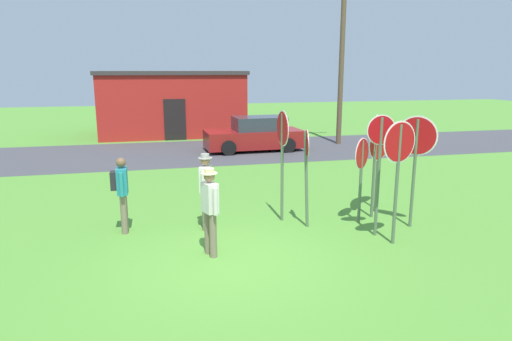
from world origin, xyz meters
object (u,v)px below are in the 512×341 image
at_px(stop_sign_tallest, 376,147).
at_px(stop_sign_low_front, 282,145).
at_px(stop_sign_rear_left, 307,163).
at_px(person_in_dark_shirt, 210,207).
at_px(person_in_blue, 206,187).
at_px(parked_car_on_street, 255,135).
at_px(stop_sign_leaning_right, 398,160).
at_px(stop_sign_rear_right, 380,157).
at_px(stop_sign_nearest, 361,166).
at_px(stop_sign_center_cluster, 378,153).
at_px(stop_sign_leaning_left, 416,151).
at_px(utility_pole, 342,49).
at_px(person_in_teal, 122,189).

distance_m(stop_sign_tallest, stop_sign_low_front, 2.25).
height_order(stop_sign_rear_left, person_in_dark_shirt, stop_sign_rear_left).
bearing_deg(person_in_dark_shirt, stop_sign_tallest, 18.57).
relative_size(stop_sign_tallest, person_in_blue, 1.45).
bearing_deg(stop_sign_low_front, parked_car_on_street, 80.41).
distance_m(stop_sign_leaning_right, stop_sign_rear_left, 2.03).
bearing_deg(stop_sign_rear_right, stop_sign_tallest, 65.73).
distance_m(stop_sign_rear_right, stop_sign_low_front, 2.24).
height_order(stop_sign_nearest, person_in_blue, stop_sign_nearest).
bearing_deg(stop_sign_center_cluster, stop_sign_leaning_right, -109.62).
bearing_deg(parked_car_on_street, stop_sign_leaning_left, -83.79).
bearing_deg(utility_pole, stop_sign_rear_left, -117.16).
bearing_deg(stop_sign_rear_left, person_in_dark_shirt, -154.24).
bearing_deg(stop_sign_leaning_left, stop_sign_leaning_right, -137.67).
height_order(stop_sign_tallest, stop_sign_rear_left, stop_sign_tallest).
bearing_deg(stop_sign_rear_right, parked_car_on_street, 90.52).
bearing_deg(person_in_blue, stop_sign_tallest, -1.59).
bearing_deg(stop_sign_rear_left, person_in_blue, 170.31).
bearing_deg(stop_sign_leaning_right, stop_sign_leaning_left, 42.33).
height_order(utility_pole, stop_sign_leaning_left, utility_pole).
bearing_deg(stop_sign_low_front, stop_sign_rear_right, -40.07).
height_order(person_in_blue, person_in_teal, person_in_blue).
distance_m(stop_sign_leaning_right, person_in_teal, 5.90).
xyz_separation_m(person_in_blue, person_in_teal, (-1.82, 0.22, -0.00)).
distance_m(utility_pole, person_in_blue, 13.61).
bearing_deg(stop_sign_leaning_left, stop_sign_rear_right, -163.01).
distance_m(stop_sign_rear_right, person_in_dark_shirt, 3.74).
height_order(utility_pole, parked_car_on_street, utility_pole).
height_order(parked_car_on_street, stop_sign_nearest, stop_sign_nearest).
relative_size(utility_pole, stop_sign_nearest, 4.26).
bearing_deg(person_in_dark_shirt, parked_car_on_street, 72.44).
xyz_separation_m(utility_pole, person_in_dark_shirt, (-7.96, -12.06, -3.52)).
relative_size(stop_sign_rear_left, person_in_teal, 1.34).
height_order(stop_sign_center_cluster, person_in_blue, stop_sign_center_cluster).
height_order(stop_sign_tallest, person_in_dark_shirt, stop_sign_tallest).
xyz_separation_m(utility_pole, stop_sign_leaning_left, (-3.25, -11.49, -2.73)).
distance_m(stop_sign_leaning_left, person_in_teal, 6.57).
relative_size(parked_car_on_street, stop_sign_rear_right, 1.65).
relative_size(stop_sign_leaning_right, stop_sign_tallest, 1.02).
xyz_separation_m(utility_pole, person_in_blue, (-7.84, -10.55, -3.52)).
height_order(utility_pole, stop_sign_rear_left, utility_pole).
height_order(utility_pole, stop_sign_tallest, utility_pole).
bearing_deg(stop_sign_leaning_right, person_in_teal, 159.85).
bearing_deg(stop_sign_leaning_left, utility_pole, 74.23).
height_order(stop_sign_leaning_right, stop_sign_tallest, stop_sign_leaning_right).
xyz_separation_m(stop_sign_nearest, person_in_teal, (-5.39, 0.63, -0.40)).
bearing_deg(stop_sign_rear_left, person_in_teal, 171.58).
distance_m(parked_car_on_street, stop_sign_rear_left, 10.19).
height_order(stop_sign_center_cluster, person_in_dark_shirt, stop_sign_center_cluster).
relative_size(stop_sign_leaning_right, person_in_blue, 1.48).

